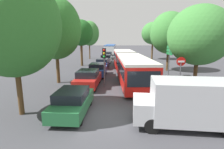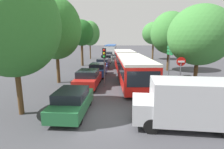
{
  "view_description": "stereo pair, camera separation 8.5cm",
  "coord_description": "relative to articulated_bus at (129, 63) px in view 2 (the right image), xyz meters",
  "views": [
    {
      "loc": [
        0.85,
        -8.98,
        4.23
      ],
      "look_at": [
        0.2,
        5.61,
        1.2
      ],
      "focal_mm": 28.0,
      "sensor_mm": 36.0,
      "label": 1
    },
    {
      "loc": [
        0.93,
        -8.98,
        4.23
      ],
      "look_at": [
        0.2,
        5.61,
        1.2
      ],
      "focal_mm": 28.0,
      "sensor_mm": 36.0,
      "label": 2
    }
  ],
  "objects": [
    {
      "name": "tree_left_far",
      "position": [
        -6.92,
        7.18,
        3.59
      ],
      "size": [
        3.68,
        3.68,
        7.04
      ],
      "color": "#51381E",
      "rests_on": "ground"
    },
    {
      "name": "city_bus_rear",
      "position": [
        -3.65,
        29.25,
        -0.01
      ],
      "size": [
        2.7,
        11.62,
        2.5
      ],
      "rotation": [
        0.0,
        0.0,
        1.56
      ],
      "color": "silver",
      "rests_on": "ground"
    },
    {
      "name": "queued_car_silver",
      "position": [
        -3.41,
        10.74,
        -0.73
      ],
      "size": [
        1.83,
        4.17,
        1.44
      ],
      "rotation": [
        0.0,
        0.0,
        1.55
      ],
      "color": "#B7BABF",
      "rests_on": "ground"
    },
    {
      "name": "ground_plane",
      "position": [
        -1.84,
        -10.87,
        -1.46
      ],
      "size": [
        200.0,
        200.0,
        0.0
      ],
      "primitive_type": "plane",
      "color": "#3D3D42"
    },
    {
      "name": "white_van",
      "position": [
        2.41,
        -11.82,
        -0.22
      ],
      "size": [
        5.12,
        2.28,
        2.31
      ],
      "rotation": [
        0.0,
        0.0,
        3.08
      ],
      "color": "#B7BABF",
      "rests_on": "ground"
    },
    {
      "name": "articulated_bus",
      "position": [
        0.0,
        0.0,
        0.0
      ],
      "size": [
        3.82,
        17.14,
        2.52
      ],
      "rotation": [
        0.0,
        0.0,
        -1.5
      ],
      "color": "red",
      "rests_on": "ground"
    },
    {
      "name": "tree_left_near",
      "position": [
        -6.52,
        -10.77,
        3.35
      ],
      "size": [
        4.95,
        4.95,
        7.7
      ],
      "color": "#51381E",
      "rests_on": "ground"
    },
    {
      "name": "tree_right_mid",
      "position": [
        5.34,
        3.52,
        3.31
      ],
      "size": [
        4.94,
        4.94,
        7.6
      ],
      "color": "#51381E",
      "rests_on": "ground"
    },
    {
      "name": "direction_sign_post",
      "position": [
        4.41,
        -0.56,
        1.11
      ],
      "size": [
        0.27,
        1.39,
        3.6
      ],
      "rotation": [
        0.0,
        0.0,
        3.3
      ],
      "color": "#56595E",
      "rests_on": "ground"
    },
    {
      "name": "tree_left_distant",
      "position": [
        -7.24,
        16.67,
        3.67
      ],
      "size": [
        4.06,
        4.06,
        7.75
      ],
      "color": "#51381E",
      "rests_on": "ground"
    },
    {
      "name": "queued_car_navy",
      "position": [
        -3.47,
        5.07,
        -0.75
      ],
      "size": [
        1.76,
        4.02,
        1.39
      ],
      "rotation": [
        0.0,
        0.0,
        1.55
      ],
      "color": "navy",
      "rests_on": "ground"
    },
    {
      "name": "tree_right_far",
      "position": [
        5.63,
        16.35,
        3.77
      ],
      "size": [
        4.54,
        4.54,
        7.46
      ],
      "color": "#51381E",
      "rests_on": "ground"
    },
    {
      "name": "no_entry_sign",
      "position": [
        3.78,
        -6.17,
        0.42
      ],
      "size": [
        0.7,
        0.08,
        2.82
      ],
      "rotation": [
        0.0,
        0.0,
        -1.57
      ],
      "color": "#56595E",
      "rests_on": "ground"
    },
    {
      "name": "queued_car_blue",
      "position": [
        -3.48,
        -0.32,
        -0.71
      ],
      "size": [
        1.86,
        4.25,
        1.47
      ],
      "rotation": [
        0.0,
        0.0,
        1.55
      ],
      "color": "#284799",
      "rests_on": "ground"
    },
    {
      "name": "tree_left_mid",
      "position": [
        -6.81,
        -3.6,
        3.51
      ],
      "size": [
        4.69,
        4.69,
        7.94
      ],
      "color": "#51381E",
      "rests_on": "ground"
    },
    {
      "name": "queued_car_green",
      "position": [
        -3.64,
        -10.59,
        -0.74
      ],
      "size": [
        1.8,
        4.11,
        1.42
      ],
      "rotation": [
        0.0,
        0.0,
        1.55
      ],
      "color": "#236638",
      "rests_on": "ground"
    },
    {
      "name": "traffic_light",
      "position": [
        -2.35,
        -4.58,
        1.04
      ],
      "size": [
        0.32,
        0.36,
        3.4
      ],
      "rotation": [
        0.0,
        0.0,
        -1.58
      ],
      "color": "#56595E",
      "rests_on": "ground"
    },
    {
      "name": "queued_car_red",
      "position": [
        -3.76,
        -4.95,
        -0.69
      ],
      "size": [
        1.92,
        4.37,
        1.51
      ],
      "rotation": [
        0.0,
        0.0,
        1.55
      ],
      "color": "#B21E19",
      "rests_on": "ground"
    },
    {
      "name": "tree_right_near",
      "position": [
        5.52,
        -4.79,
        2.88
      ],
      "size": [
        5.11,
        5.11,
        6.94
      ],
      "color": "#51381E",
      "rests_on": "ground"
    },
    {
      "name": "queued_car_graphite",
      "position": [
        -3.56,
        16.44,
        -0.71
      ],
      "size": [
        1.88,
        4.3,
        1.48
      ],
      "rotation": [
        0.0,
        0.0,
        1.55
      ],
      "color": "#47474C",
      "rests_on": "ground"
    }
  ]
}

